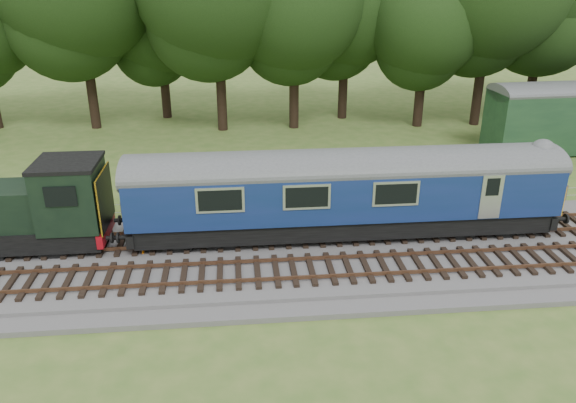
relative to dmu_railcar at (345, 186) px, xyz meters
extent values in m
plane|color=#456826|center=(-5.98, -1.40, -2.61)|extent=(120.00, 120.00, 0.00)
cube|color=#4C4C4F|center=(-5.98, -1.40, -2.43)|extent=(70.00, 7.00, 0.35)
cube|color=brown|center=(-5.98, -0.72, -2.12)|extent=(66.50, 0.07, 0.14)
cube|color=brown|center=(-5.98, 0.72, -2.12)|extent=(66.50, 0.07, 0.14)
cube|color=brown|center=(-5.98, -3.72, -2.12)|extent=(66.50, 0.07, 0.14)
cube|color=brown|center=(-5.98, -2.28, -2.12)|extent=(66.50, 0.07, 0.14)
cube|color=black|center=(-0.01, 0.00, -1.55)|extent=(17.46, 2.52, 0.85)
cube|color=#0F2650|center=(-0.01, 0.00, -0.12)|extent=(18.00, 2.80, 2.05)
cube|color=gold|center=(9.01, 0.00, -0.50)|extent=(0.06, 2.74, 1.30)
cube|color=black|center=(5.99, 0.00, -1.75)|extent=(2.60, 2.00, 0.55)
cube|color=black|center=(-6.01, 0.00, -1.75)|extent=(2.60, 2.00, 0.55)
cube|color=black|center=(-11.21, 0.00, 0.05)|extent=(2.40, 2.55, 2.60)
cube|color=maroon|center=(-10.03, 0.00, -1.55)|extent=(0.25, 2.60, 0.55)
cube|color=gold|center=(-9.89, 0.00, -0.15)|extent=(0.06, 2.55, 2.30)
imported|color=orange|center=(-8.62, -0.88, -1.30)|extent=(0.72, 0.49, 1.91)
cube|color=#193821|center=(18.91, 14.29, -1.47)|extent=(2.80, 2.80, 2.28)
camera|label=1|loc=(-4.52, -21.68, 8.58)|focal=35.00mm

